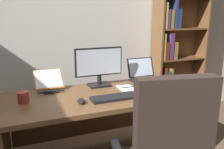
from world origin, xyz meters
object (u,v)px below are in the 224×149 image
Objects in this scene: open_binder at (169,92)px; desk at (103,109)px; laptop at (145,76)px; computer_mouse at (81,101)px; keyboard at (115,97)px; monitor at (99,67)px; coffee_mug at (23,97)px; bookshelf at (175,42)px; reading_stand_with_book at (49,81)px; pen at (128,87)px; notepad at (126,88)px.

desk is at bearing 158.16° from open_binder.
computer_mouse is at bearing -153.11° from laptop.
keyboard is at bearing -141.82° from laptop.
monitor reaches higher than keyboard.
coffee_mug is (-0.72, -0.04, 0.23)m from desk.
bookshelf reaches higher than reading_stand_with_book.
computer_mouse reaches higher than keyboard.
pen is at bearing -146.08° from laptop.
bookshelf reaches higher than coffee_mug.
computer_mouse is at bearing 180.00° from keyboard.
bookshelf reaches higher than desk.
monitor is at bearing -7.07° from reading_stand_with_book.
desk is 3.72× the size of monitor.
laptop is at bearing 10.28° from coffee_mug.
desk is 0.31m from keyboard.
computer_mouse is (-0.84, -0.43, -0.03)m from laptop.
computer_mouse is (-0.27, -0.24, 0.20)m from desk.
open_binder reaches higher than pen.
open_binder is 1.31m from coffee_mug.
laptop reaches higher than pen.
reading_stand_with_book is at bearing 158.00° from open_binder.
open_binder is 2.18× the size of notepad.
bookshelf is 20.00× the size of computer_mouse.
monitor is at bearing 16.93° from coffee_mug.
bookshelf is 6.44× the size of laptop.
monitor is 0.55m from computer_mouse.
bookshelf is at bearing 32.37° from laptop.
notepad is at bearing 23.26° from computer_mouse.
monitor reaches higher than open_binder.
keyboard reaches higher than pen.
coffee_mug is (-0.74, 0.19, 0.03)m from keyboard.
laptop reaches higher than reading_stand_with_book.
coffee_mug is (-0.24, -0.29, -0.04)m from reading_stand_with_book.
laptop reaches higher than open_binder.
coffee_mug reaches higher than desk.
bookshelf is at bearing 12.70° from reading_stand_with_book.
bookshelf is 4.95× the size of keyboard.
computer_mouse is 0.49m from coffee_mug.
coffee_mug is at bearing -178.29° from pen.
notepad is at bearing -41.82° from monitor.
notepad is (0.52, 0.22, -0.02)m from computer_mouse.
coffee_mug is at bearing -161.11° from bookshelf.
computer_mouse is 0.38× the size of reading_stand_with_book.
keyboard is at bearing -83.70° from desk.
coffee_mug reaches higher than notepad.
monitor is at bearing -159.97° from bookshelf.
reading_stand_with_book reaches higher than computer_mouse.
open_binder is at bearing -5.29° from keyboard.
monitor reaches higher than reading_stand_with_book.
desk is 4.04× the size of open_binder.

